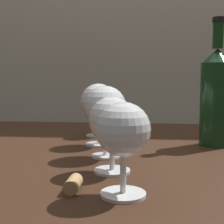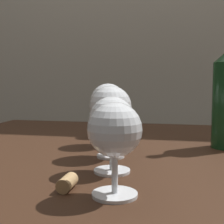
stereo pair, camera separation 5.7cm
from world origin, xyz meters
name	(u,v)px [view 1 (the left image)]	position (x,y,z in m)	size (l,w,h in m)	color
back_wall	(137,6)	(0.00, 0.93, 1.30)	(5.00, 0.08, 2.60)	#B2A893
dining_table	(126,189)	(0.00, 0.00, 0.66)	(1.13, 0.90, 0.76)	#382114
wine_glass_pinot	(123,133)	(0.01, -0.33, 0.85)	(0.08, 0.08, 0.14)	white
wine_glass_port	(112,122)	(-0.01, -0.21, 0.85)	(0.08, 0.08, 0.14)	white
wine_glass_merlot	(105,108)	(-0.04, -0.10, 0.86)	(0.09, 0.09, 0.15)	white
wine_glass_rose	(98,103)	(-0.07, 0.03, 0.87)	(0.09, 0.09, 0.16)	white
wine_glass_cabernet	(96,108)	(-0.10, 0.15, 0.84)	(0.07, 0.07, 0.12)	white
wine_bottle	(216,96)	(0.22, 0.05, 0.88)	(0.08, 0.08, 0.32)	#143819
cork	(73,184)	(-0.06, -0.31, 0.77)	(0.02, 0.02, 0.04)	tan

